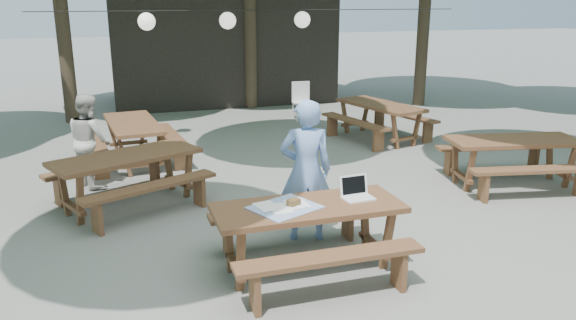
# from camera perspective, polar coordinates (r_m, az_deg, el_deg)

# --- Properties ---
(ground) EXTENTS (80.00, 80.00, 0.00)m
(ground) POSITION_cam_1_polar(r_m,az_deg,el_deg) (6.71, 6.71, -9.02)
(ground) COLOR #62625D
(ground) RESTS_ON ground
(pavilion) EXTENTS (6.00, 3.00, 2.80)m
(pavilion) POSITION_cam_1_polar(r_m,az_deg,el_deg) (16.37, -6.84, 10.98)
(pavilion) COLOR black
(pavilion) RESTS_ON ground
(main_picnic_table) EXTENTS (2.00, 1.58, 0.75)m
(main_picnic_table) POSITION_cam_1_polar(r_m,az_deg,el_deg) (6.05, 2.02, -7.81)
(main_picnic_table) COLOR #4D2D1B
(main_picnic_table) RESTS_ON ground
(picnic_table_nw) EXTENTS (2.38, 2.21, 0.75)m
(picnic_table_nw) POSITION_cam_1_polar(r_m,az_deg,el_deg) (8.19, -15.93, -1.94)
(picnic_table_nw) COLOR #4D2D1B
(picnic_table_nw) RESTS_ON ground
(picnic_table_ne) EXTENTS (2.16, 1.91, 0.75)m
(picnic_table_ne) POSITION_cam_1_polar(r_m,az_deg,el_deg) (9.42, 21.78, -0.13)
(picnic_table_ne) COLOR #4D2D1B
(picnic_table_ne) RESTS_ON ground
(picnic_table_far_w) EXTENTS (1.76, 2.07, 0.75)m
(picnic_table_far_w) POSITION_cam_1_polar(r_m,az_deg,el_deg) (10.31, -15.35, 1.79)
(picnic_table_far_w) COLOR #4D2D1B
(picnic_table_far_w) RESTS_ON ground
(picnic_table_far_e) EXTENTS (1.99, 2.22, 0.75)m
(picnic_table_far_e) POSITION_cam_1_polar(r_m,az_deg,el_deg) (11.81, 9.25, 3.94)
(picnic_table_far_e) COLOR #4D2D1B
(picnic_table_far_e) RESTS_ON ground
(woman) EXTENTS (0.70, 0.54, 1.72)m
(woman) POSITION_cam_1_polar(r_m,az_deg,el_deg) (6.69, 1.83, -1.08)
(woman) COLOR #7EA2E5
(woman) RESTS_ON ground
(second_person) EXTENTS (0.79, 0.87, 1.46)m
(second_person) POSITION_cam_1_polar(r_m,az_deg,el_deg) (9.19, -19.51, 1.90)
(second_person) COLOR beige
(second_person) RESTS_ON ground
(plastic_chair) EXTENTS (0.47, 0.47, 0.90)m
(plastic_chair) POSITION_cam_1_polar(r_m,az_deg,el_deg) (13.64, 1.48, 5.21)
(plastic_chair) COLOR white
(plastic_chair) RESTS_ON ground
(laptop) EXTENTS (0.35, 0.28, 0.24)m
(laptop) POSITION_cam_1_polar(r_m,az_deg,el_deg) (6.15, 6.93, -3.27)
(laptop) COLOR white
(laptop) RESTS_ON main_picnic_table
(tabletop_clutter) EXTENTS (0.82, 0.77, 0.08)m
(tabletop_clutter) POSITION_cam_1_polar(r_m,az_deg,el_deg) (5.84, -0.19, -4.72)
(tabletop_clutter) COLOR #3359B0
(tabletop_clutter) RESTS_ON main_picnic_table
(paper_lanterns) EXTENTS (9.00, 0.34, 0.38)m
(paper_lanterns) POSITION_cam_1_polar(r_m,az_deg,el_deg) (11.77, -6.09, 13.92)
(paper_lanterns) COLOR black
(paper_lanterns) RESTS_ON ground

